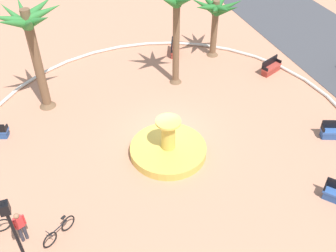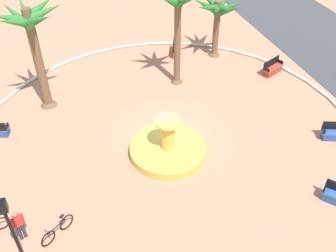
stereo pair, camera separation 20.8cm
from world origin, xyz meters
name	(u,v)px [view 1 (the left image)]	position (x,y,z in m)	size (l,w,h in m)	color
ground_plane	(168,135)	(0.00, 0.00, 0.00)	(80.00, 80.00, 0.00)	tan
plaza_curb	(168,134)	(0.00, 0.00, 0.10)	(21.08, 21.08, 0.20)	silver
fountain	(168,149)	(1.35, -0.47, 0.31)	(3.95, 3.95, 2.16)	gold
palm_tree_near_fountain	(177,12)	(-4.81, 2.28, 4.79)	(3.29, 3.35, 6.29)	brown
palm_tree_by_curb	(216,11)	(-7.18, 5.99, 3.29)	(3.67, 3.62, 4.28)	brown
palm_tree_mid_plaza	(30,35)	(-4.93, -5.88, 4.68)	(3.68, 3.81, 6.33)	brown
bench_east	(271,68)	(-3.71, 8.66, 0.35)	(1.08, 1.67, 1.00)	#B73D33
bench_north	(336,132)	(3.22, 8.47, 0.35)	(1.04, 1.67, 1.00)	#335BA8
bench_southeast	(174,50)	(-8.25, 3.47, 0.35)	(1.67, 1.09, 1.00)	#B73D33
lamppost	(16,235)	(5.93, -7.72, 2.58)	(0.32, 0.32, 4.41)	black
bicycle_red_frame	(59,231)	(4.57, -6.44, 0.38)	(1.04, 1.44, 0.94)	black
person_cyclist_photo	(20,226)	(4.21, -7.85, 0.93)	(0.31, 0.50, 1.66)	#33333D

